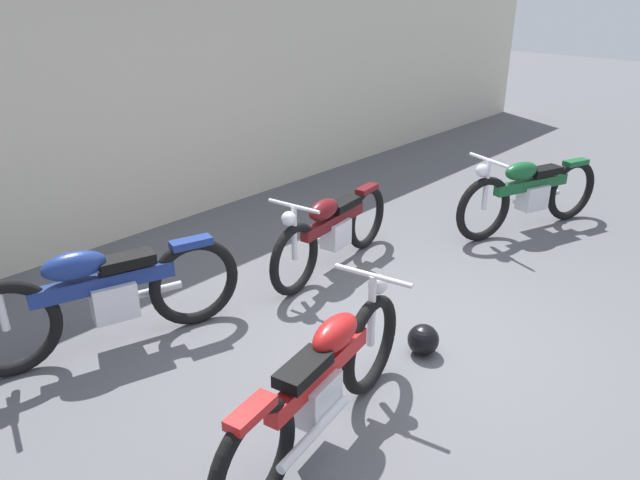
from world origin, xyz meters
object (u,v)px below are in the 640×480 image
Objects in this scene: motorcycle_maroon at (332,230)px; motorcycle_blue at (103,295)px; motorcycle_red at (322,383)px; motorcycle_green at (529,192)px; helmet at (423,340)px.

motorcycle_blue reaches higher than motorcycle_maroon.
motorcycle_maroon is at bearing 29.50° from motorcycle_red.
motorcycle_red is 1.04× the size of motorcycle_maroon.
motorcycle_green is at bearing -1.99° from motorcycle_red.
motorcycle_green is (3.00, 0.54, 0.34)m from helmet.
motorcycle_blue is (-2.29, 0.39, 0.05)m from motorcycle_maroon.
motorcycle_green is at bearing 10.16° from helmet.
motorcycle_blue is (-0.34, 2.00, 0.03)m from motorcycle_red.
motorcycle_red is 2.53m from motorcycle_maroon.
motorcycle_red is at bearing 116.57° from motorcycle_blue.
helmet is 0.12× the size of motorcycle_green.
motorcycle_maroon is 2.53m from motorcycle_green.
motorcycle_red is 1.01× the size of motorcycle_green.
motorcycle_green is 4.83m from motorcycle_blue.
motorcycle_blue is at bearing 89.69° from motorcycle_red.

